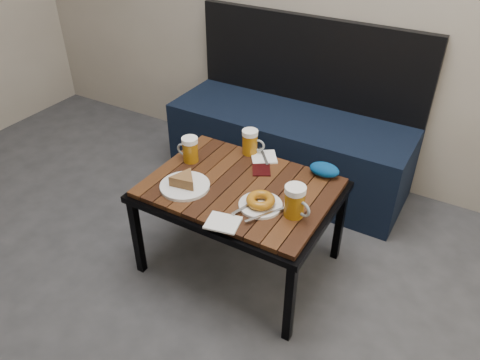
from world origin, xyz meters
The scene contains 12 objects.
bench centered at (0.11, 1.76, 0.27)m, with size 1.40×0.50×0.95m.
cafe_table centered at (0.22, 0.97, 0.43)m, with size 0.84×0.62×0.47m.
beer_mug_left centered at (-0.09, 1.03, 0.53)m, with size 0.11×0.08×0.12m.
beer_mug_centre centered at (0.13, 1.23, 0.53)m, with size 0.12×0.09×0.12m.
beer_mug_right centered at (0.51, 0.90, 0.54)m, with size 0.13×0.10×0.14m.
plate_pie centered at (0.02, 0.84, 0.50)m, with size 0.22×0.22×0.06m.
plate_bagel centered at (0.37, 0.88, 0.49)m, with size 0.20×0.23×0.05m.
napkin_left centered at (0.20, 1.23, 0.48)m, with size 0.16×0.16×0.01m.
napkin_right centered at (0.29, 0.71, 0.48)m, with size 0.15×0.13×0.01m.
passport_navy centered at (0.00, 0.82, 0.48)m, with size 0.10×0.14×0.01m, color black.
passport_burgundy centered at (0.24, 1.13, 0.47)m, with size 0.08×0.11×0.01m, color black.
knit_pouch centered at (0.51, 1.23, 0.50)m, with size 0.14×0.09×0.06m, color navy.
Camera 1 is at (1.06, -0.48, 1.66)m, focal length 35.00 mm.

